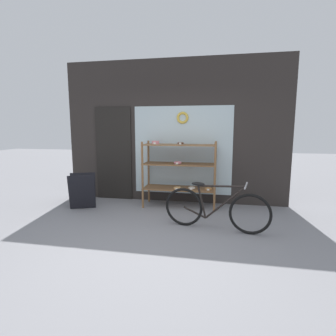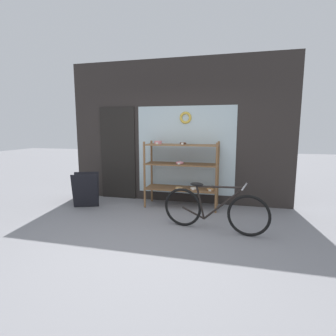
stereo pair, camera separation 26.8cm
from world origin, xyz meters
name	(u,v)px [view 1 (the left image)]	position (x,y,z in m)	size (l,w,h in m)	color
ground_plane	(148,242)	(0.00, 0.00, 0.00)	(30.00, 30.00, 0.00)	gray
storefront_facade	(172,134)	(-0.04, 2.24, 1.51)	(4.89, 0.13, 3.09)	#2D2826
display_case	(179,168)	(0.19, 1.84, 0.83)	(1.49, 0.53, 1.37)	brown
bicycle	(215,209)	(0.94, 0.68, 0.35)	(1.69, 0.48, 0.78)	black
sandwich_board	(82,191)	(-1.73, 1.32, 0.36)	(0.61, 0.54, 0.71)	black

